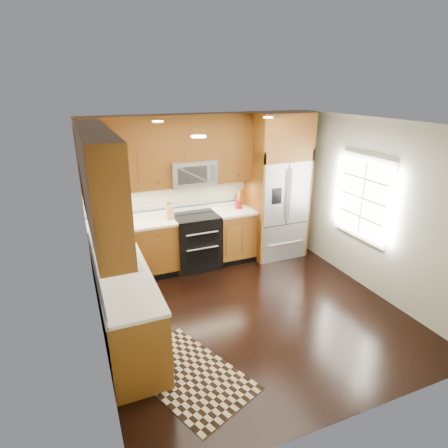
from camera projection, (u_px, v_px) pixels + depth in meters
name	position (u px, v px, depth m)	size (l,w,h in m)	color
ground	(251.00, 311.00, 5.33)	(4.00, 4.00, 0.00)	black
wall_back	(202.00, 189.00, 6.61)	(4.00, 0.02, 2.60)	#B1B3A1
wall_left	(93.00, 251.00, 4.16)	(0.02, 4.00, 2.60)	#B1B3A1
wall_right	(373.00, 208.00, 5.60)	(0.02, 4.00, 2.60)	#B1B3A1
window	(363.00, 198.00, 5.73)	(0.04, 1.10, 1.30)	white
base_cabinets	(150.00, 271.00, 5.51)	(2.85, 3.00, 0.90)	#915B1C
countertop	(155.00, 238.00, 5.49)	(2.86, 3.01, 0.04)	white
upper_cabinets	(145.00, 162.00, 5.15)	(2.85, 3.00, 1.15)	#8D5A1C
range	(196.00, 241.00, 6.52)	(0.76, 0.67, 0.95)	black
microwave	(192.00, 173.00, 6.22)	(0.76, 0.40, 0.42)	#B2B2B7
refrigerator	(277.00, 187.00, 6.75)	(0.98, 0.75, 2.60)	#B2B2B7
sink_faucet	(117.00, 263.00, 4.55)	(0.54, 0.44, 0.37)	#B2B2B7
rug	(189.00, 374.00, 4.16)	(0.87, 1.45, 0.01)	black
knife_block	(170.00, 212.00, 6.18)	(0.10, 0.14, 0.29)	tan
utensil_crock	(239.00, 202.00, 6.69)	(0.13, 0.13, 0.33)	maroon
cutting_board	(242.00, 204.00, 6.95)	(0.29, 0.29, 0.02)	#8D5A1C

